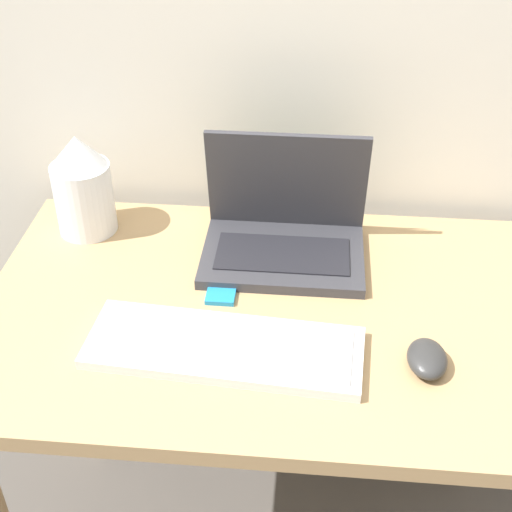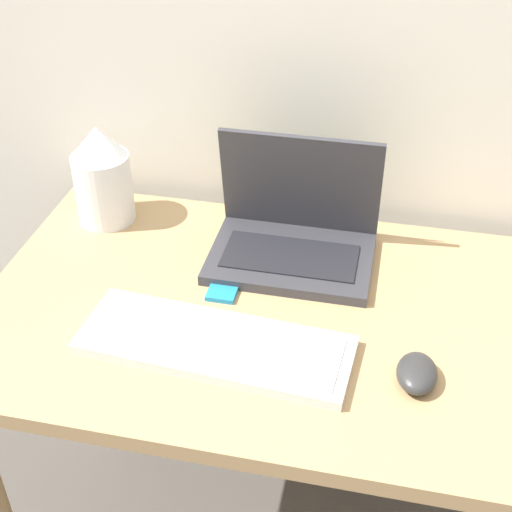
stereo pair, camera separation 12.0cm
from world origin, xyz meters
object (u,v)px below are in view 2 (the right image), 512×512
object	(u,v)px
mp3_player	(222,292)
laptop	(294,231)
keyboard	(215,344)
mouse	(417,373)
vase	(102,175)

from	to	relation	value
mp3_player	laptop	bearing A→B (deg)	55.96
keyboard	mp3_player	world-z (taller)	keyboard
mouse	vase	distance (m)	0.73
keyboard	mp3_player	xyz separation A→B (m)	(-0.02, 0.14, -0.01)
laptop	mp3_player	distance (m)	0.19
mouse	vase	bearing A→B (deg)	152.10
vase	mp3_player	distance (m)	0.37
vase	mp3_player	xyz separation A→B (m)	(0.30, -0.19, -0.10)
laptop	vase	bearing A→B (deg)	173.93
laptop	keyboard	xyz separation A→B (m)	(-0.08, -0.29, -0.04)
vase	mp3_player	size ratio (longest dim) A/B	4.03
keyboard	mouse	bearing A→B (deg)	-0.80
laptop	mouse	xyz separation A→B (m)	(0.24, -0.30, -0.03)
laptop	mouse	world-z (taller)	laptop
keyboard	laptop	bearing A→B (deg)	74.92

